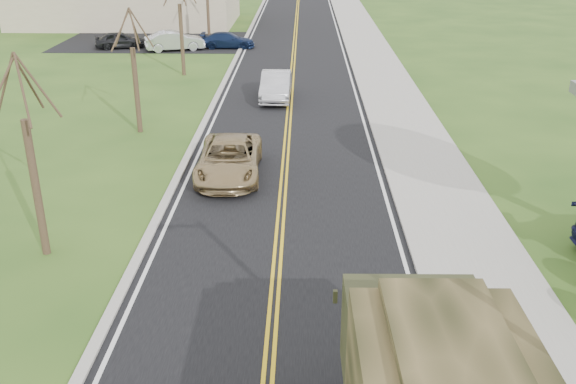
{
  "coord_description": "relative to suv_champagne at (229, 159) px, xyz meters",
  "views": [
    {
      "loc": [
        0.71,
        -6.93,
        9.33
      ],
      "look_at": [
        0.29,
        10.67,
        1.8
      ],
      "focal_mm": 40.0,
      "sensor_mm": 36.0,
      "label": 1
    }
  ],
  "objects": [
    {
      "name": "curb_left",
      "position": [
        -2.01,
        23.57,
        -0.67
      ],
      "size": [
        0.3,
        120.0,
        0.1
      ],
      "primitive_type": "cube",
      "color": "#9E998E",
      "rests_on": "ground"
    },
    {
      "name": "lot_car_navy",
      "position": [
        -3.04,
        26.96,
        -0.12
      ],
      "size": [
        4.17,
        1.77,
        1.2
      ],
      "primitive_type": "imported",
      "rotation": [
        0.0,
        0.0,
        1.59
      ],
      "color": "#101D3D",
      "rests_on": "ground"
    },
    {
      "name": "lot_car_silver",
      "position": [
        -6.98,
        25.83,
        0.02
      ],
      "size": [
        4.74,
        2.89,
        1.47
      ],
      "primitive_type": "imported",
      "rotation": [
        0.0,
        0.0,
        1.89
      ],
      "color": "silver",
      "rests_on": "ground"
    },
    {
      "name": "bare_tree_b",
      "position": [
        -4.87,
        5.57,
        1.76
      ],
      "size": [
        1.83,
        2.14,
        5.73
      ],
      "color": "#38281C",
      "rests_on": "ground"
    },
    {
      "name": "bare_tree_d",
      "position": [
        -4.87,
        29.57,
        1.83
      ],
      "size": [
        1.88,
        2.2,
        5.91
      ],
      "color": "#38281C",
      "rests_on": "ground"
    },
    {
      "name": "bare_tree_c",
      "position": [
        -4.87,
        17.57,
        2.06
      ],
      "size": [
        2.04,
        2.39,
        6.42
      ],
      "color": "#38281C",
      "rests_on": "ground"
    },
    {
      "name": "curb_right",
      "position": [
        6.29,
        23.57,
        -0.66
      ],
      "size": [
        0.3,
        120.0,
        0.12
      ],
      "primitive_type": "cube",
      "color": "#9E998E",
      "rests_on": "ground"
    },
    {
      "name": "suv_champagne",
      "position": [
        0.0,
        0.0,
        0.0
      ],
      "size": [
        2.51,
        5.23,
        1.44
      ],
      "primitive_type": "imported",
      "rotation": [
        0.0,
        0.0,
        0.02
      ],
      "color": "#9D8559",
      "rests_on": "ground"
    },
    {
      "name": "sidewalk_right",
      "position": [
        8.04,
        23.57,
        -0.67
      ],
      "size": [
        3.2,
        120.0,
        0.1
      ],
      "primitive_type": "cube",
      "color": "#9E998E",
      "rests_on": "ground"
    },
    {
      "name": "road",
      "position": [
        2.14,
        23.57,
        -0.71
      ],
      "size": [
        8.0,
        120.0,
        0.01
      ],
      "primitive_type": "cube",
      "color": "black",
      "rests_on": "ground"
    },
    {
      "name": "lot_car_dark",
      "position": [
        -11.37,
        26.59,
        -0.07
      ],
      "size": [
        4.07,
        2.48,
        1.29
      ],
      "primitive_type": "imported",
      "rotation": [
        0.0,
        0.0,
        1.84
      ],
      "color": "black",
      "rests_on": "ground"
    },
    {
      "name": "sedan_silver",
      "position": [
        1.34,
        11.67,
        0.04
      ],
      "size": [
        1.65,
        4.59,
        1.51
      ],
      "primitive_type": "imported",
      "rotation": [
        0.0,
        0.0,
        -0.01
      ],
      "color": "silver",
      "rests_on": "ground"
    },
    {
      "name": "bare_tree_a",
      "position": [
        -4.87,
        -6.43,
        1.91
      ],
      "size": [
        1.93,
        2.26,
        6.08
      ],
      "color": "#38281C",
      "rests_on": "ground"
    }
  ]
}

